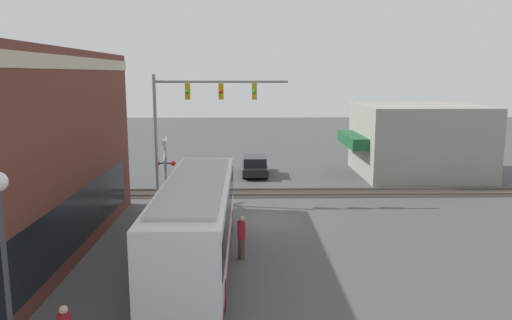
# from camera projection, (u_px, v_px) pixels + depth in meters

# --- Properties ---
(ground_plane) EXTENTS (120.00, 120.00, 0.00)m
(ground_plane) POSITION_uv_depth(u_px,v_px,m) (263.00, 221.00, 25.24)
(ground_plane) COLOR #4C4C4F
(shop_building) EXTENTS (8.16, 9.69, 5.14)m
(shop_building) POSITION_uv_depth(u_px,v_px,m) (417.00, 140.00, 36.46)
(shop_building) COLOR gray
(shop_building) RESTS_ON ground
(city_bus) EXTENTS (11.92, 2.59, 3.30)m
(city_bus) POSITION_uv_depth(u_px,v_px,m) (197.00, 217.00, 19.53)
(city_bus) COLOR silver
(city_bus) RESTS_ON ground
(traffic_signal_gantry) EXTENTS (0.42, 7.56, 7.35)m
(traffic_signal_gantry) POSITION_uv_depth(u_px,v_px,m) (194.00, 109.00, 27.97)
(traffic_signal_gantry) COLOR gray
(traffic_signal_gantry) RESTS_ON ground
(crossing_signal) EXTENTS (1.41, 1.18, 3.81)m
(crossing_signal) POSITION_uv_depth(u_px,v_px,m) (165.00, 163.00, 28.58)
(crossing_signal) COLOR gray
(crossing_signal) RESTS_ON ground
(streetlamp) EXTENTS (0.44, 0.44, 5.30)m
(streetlamp) POSITION_uv_depth(u_px,v_px,m) (5.00, 266.00, 11.10)
(streetlamp) COLOR #38383A
(streetlamp) RESTS_ON ground
(rail_track_near) EXTENTS (2.60, 60.00, 0.15)m
(rail_track_near) POSITION_uv_depth(u_px,v_px,m) (260.00, 193.00, 31.15)
(rail_track_near) COLOR #332D28
(rail_track_near) RESTS_ON ground
(parked_car_black) EXTENTS (4.62, 1.82, 1.43)m
(parked_car_black) POSITION_uv_depth(u_px,v_px,m) (255.00, 166.00, 36.58)
(parked_car_black) COLOR black
(parked_car_black) RESTS_ON ground
(pedestrian_near_bus) EXTENTS (0.34, 0.34, 1.79)m
(pedestrian_near_bus) POSITION_uv_depth(u_px,v_px,m) (241.00, 237.00, 20.00)
(pedestrian_near_bus) COLOR #473828
(pedestrian_near_bus) RESTS_ON ground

